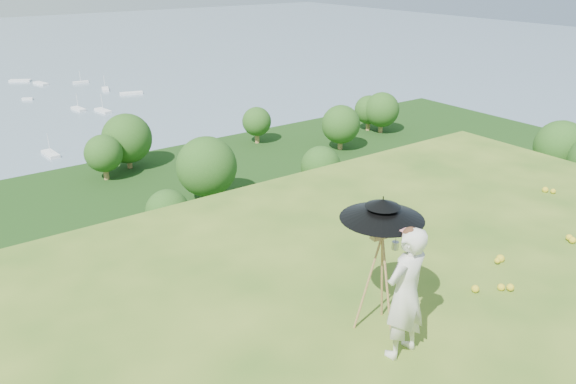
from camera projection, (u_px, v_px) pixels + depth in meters
ground at (547, 326)px, 7.93m from camera, size 14.00×14.00×0.00m
shoreline_tier at (1, 277)px, 78.02m from camera, size 170.00×28.00×8.00m
slope_trees at (53, 260)px, 39.95m from camera, size 110.00×50.00×6.00m
wildflowers at (532, 314)px, 8.10m from camera, size 10.00×10.50×0.12m
painter at (405, 293)px, 7.04m from camera, size 0.70×0.49×1.83m
field_easel at (380, 273)px, 7.58m from camera, size 0.73×0.73×1.75m
sun_umbrella at (382, 216)px, 7.28m from camera, size 1.14×1.14×0.54m
painter_cap at (411, 232)px, 6.71m from camera, size 0.22×0.25×0.10m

